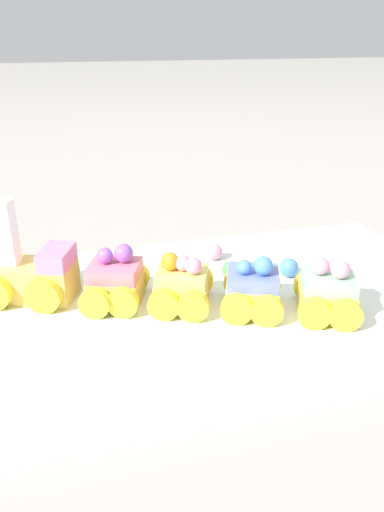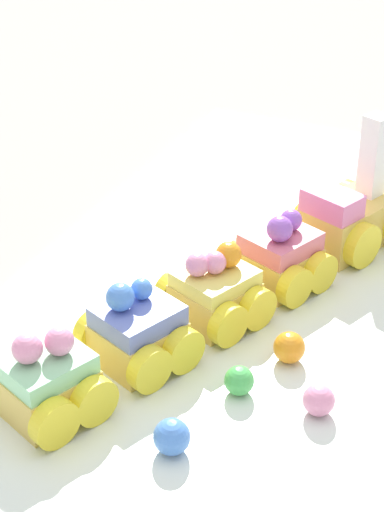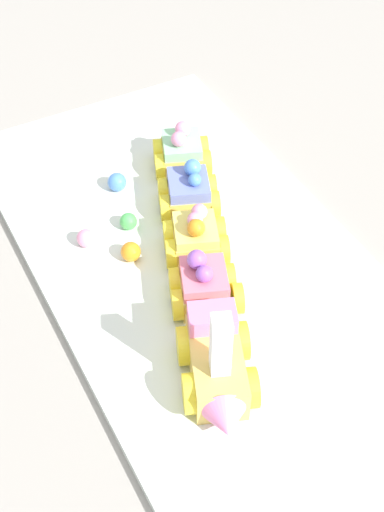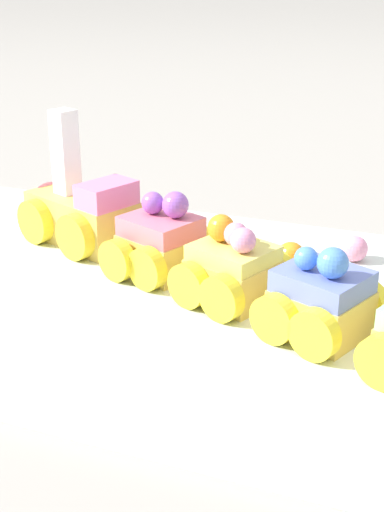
{
  "view_description": "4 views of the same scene",
  "coord_description": "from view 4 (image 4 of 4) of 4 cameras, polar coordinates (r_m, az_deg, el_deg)",
  "views": [
    {
      "loc": [
        0.08,
        0.47,
        0.29
      ],
      "look_at": [
        -0.04,
        0.03,
        0.08
      ],
      "focal_mm": 35.0,
      "sensor_mm": 36.0,
      "label": 1
    },
    {
      "loc": [
        -0.55,
        -0.22,
        0.4
      ],
      "look_at": [
        -0.03,
        0.02,
        0.06
      ],
      "focal_mm": 60.0,
      "sensor_mm": 36.0,
      "label": 2
    },
    {
      "loc": [
        0.47,
        -0.28,
        0.62
      ],
      "look_at": [
        -0.02,
        -0.02,
        0.03
      ],
      "focal_mm": 50.0,
      "sensor_mm": 36.0,
      "label": 3
    },
    {
      "loc": [
        -0.19,
        0.46,
        0.25
      ],
      "look_at": [
        -0.0,
        -0.0,
        0.04
      ],
      "focal_mm": 50.0,
      "sensor_mm": 36.0,
      "label": 4
    }
  ],
  "objects": [
    {
      "name": "gumball_green",
      "position": [
        0.56,
        12.25,
        -1.51
      ],
      "size": [
        0.02,
        0.02,
        0.02
      ],
      "primitive_type": "sphere",
      "color": "#4CBC56",
      "rests_on": "display_board"
    },
    {
      "name": "cake_train_locomotive",
      "position": [
        0.65,
        -9.24,
        3.59
      ],
      "size": [
        0.14,
        0.1,
        0.12
      ],
      "rotation": [
        0.0,
        0.0,
        -0.38
      ],
      "color": "#E0BC56",
      "rests_on": "display_board"
    },
    {
      "name": "display_board",
      "position": [
        0.55,
        -0.51,
        -3.39
      ],
      "size": [
        0.75,
        0.36,
        0.01
      ],
      "primitive_type": "cube",
      "color": "silver",
      "rests_on": "ground_plane"
    },
    {
      "name": "cake_car_strawberry",
      "position": [
        0.57,
        -2.45,
        0.98
      ],
      "size": [
        0.09,
        0.09,
        0.07
      ],
      "rotation": [
        0.0,
        0.0,
        -0.38
      ],
      "color": "#E0BC56",
      "rests_on": "display_board"
    },
    {
      "name": "ground_plane",
      "position": [
        0.55,
        -0.51,
        -3.95
      ],
      "size": [
        10.0,
        10.0,
        0.0
      ],
      "primitive_type": "plane",
      "color": "gray"
    },
    {
      "name": "cake_car_blueberry",
      "position": [
        0.48,
        10.3,
        -3.68
      ],
      "size": [
        0.09,
        0.09,
        0.07
      ],
      "rotation": [
        0.0,
        0.0,
        -0.38
      ],
      "color": "#E0BC56",
      "rests_on": "display_board"
    },
    {
      "name": "gumball_pink",
      "position": [
        0.61,
        12.89,
        0.57
      ],
      "size": [
        0.02,
        0.02,
        0.02
      ],
      "primitive_type": "sphere",
      "color": "pink",
      "rests_on": "display_board"
    },
    {
      "name": "gumball_orange",
      "position": [
        0.59,
        7.9,
        -0.0
      ],
      "size": [
        0.02,
        0.02,
        0.02
      ],
      "primitive_type": "sphere",
      "color": "orange",
      "rests_on": "display_board"
    },
    {
      "name": "cake_car_lemon",
      "position": [
        0.53,
        3.28,
        -1.17
      ],
      "size": [
        0.09,
        0.09,
        0.06
      ],
      "rotation": [
        0.0,
        0.0,
        -0.38
      ],
      "color": "#E0BC56",
      "rests_on": "display_board"
    }
  ]
}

